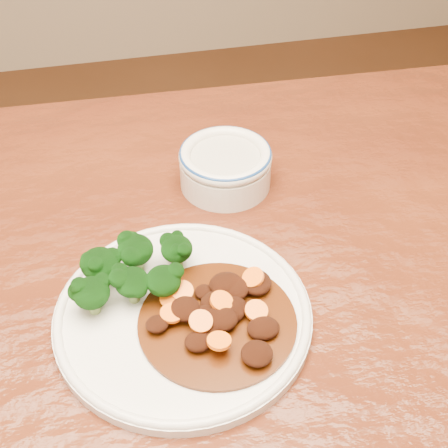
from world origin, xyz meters
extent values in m
cube|color=#54230E|center=(0.00, 0.00, 0.73)|extent=(1.53, 0.95, 0.04)
cylinder|color=white|center=(-0.01, -0.02, 0.76)|extent=(0.28, 0.28, 0.01)
torus|color=white|center=(-0.01, -0.02, 0.76)|extent=(0.27, 0.27, 0.01)
cylinder|color=#77974E|center=(0.00, 0.05, 0.77)|extent=(0.01, 0.01, 0.02)
ellipsoid|color=black|center=(0.00, 0.05, 0.79)|extent=(0.04, 0.04, 0.03)
cylinder|color=#77974E|center=(-0.06, 0.01, 0.77)|extent=(0.01, 0.01, 0.02)
ellipsoid|color=black|center=(-0.06, 0.01, 0.79)|extent=(0.04, 0.04, 0.03)
cylinder|color=#77974E|center=(-0.10, 0.00, 0.77)|extent=(0.01, 0.01, 0.02)
ellipsoid|color=black|center=(-0.10, 0.00, 0.79)|extent=(0.04, 0.04, 0.03)
cylinder|color=#77974E|center=(-0.05, 0.05, 0.77)|extent=(0.01, 0.01, 0.02)
ellipsoid|color=black|center=(-0.05, 0.05, 0.79)|extent=(0.04, 0.04, 0.03)
cylinder|color=#77974E|center=(-0.02, 0.00, 0.77)|extent=(0.01, 0.01, 0.02)
ellipsoid|color=black|center=(-0.02, 0.00, 0.79)|extent=(0.04, 0.04, 0.03)
cylinder|color=#77974E|center=(-0.09, 0.04, 0.77)|extent=(0.01, 0.01, 0.02)
ellipsoid|color=black|center=(-0.09, 0.04, 0.79)|extent=(0.04, 0.04, 0.03)
cylinder|color=#421D07|center=(0.03, -0.04, 0.76)|extent=(0.17, 0.17, 0.00)
ellipsoid|color=black|center=(0.00, -0.07, 0.77)|extent=(0.03, 0.02, 0.01)
ellipsoid|color=black|center=(0.02, -0.04, 0.77)|extent=(0.03, 0.03, 0.02)
ellipsoid|color=black|center=(0.04, -0.04, 0.78)|extent=(0.03, 0.02, 0.02)
ellipsoid|color=black|center=(-0.04, -0.04, 0.78)|extent=(0.02, 0.02, 0.01)
ellipsoid|color=black|center=(0.03, -0.05, 0.78)|extent=(0.04, 0.03, 0.02)
ellipsoid|color=black|center=(0.05, -0.01, 0.78)|extent=(0.03, 0.03, 0.02)
ellipsoid|color=black|center=(0.04, 0.00, 0.78)|extent=(0.04, 0.03, 0.02)
ellipsoid|color=black|center=(0.02, 0.00, 0.77)|extent=(0.02, 0.02, 0.01)
ellipsoid|color=black|center=(0.02, -0.06, 0.77)|extent=(0.03, 0.02, 0.01)
ellipsoid|color=black|center=(0.07, -0.07, 0.77)|extent=(0.03, 0.03, 0.02)
ellipsoid|color=black|center=(0.03, -0.05, 0.77)|extent=(0.03, 0.02, 0.01)
ellipsoid|color=black|center=(-0.01, -0.03, 0.78)|extent=(0.03, 0.03, 0.02)
ellipsoid|color=black|center=(0.08, -0.01, 0.77)|extent=(0.03, 0.04, 0.02)
ellipsoid|color=black|center=(0.03, -0.02, 0.77)|extent=(0.03, 0.03, 0.02)
ellipsoid|color=black|center=(0.05, -0.10, 0.78)|extent=(0.03, 0.03, 0.02)
ellipsoid|color=black|center=(0.04, -0.04, 0.77)|extent=(0.04, 0.04, 0.02)
cylinder|color=orange|center=(-0.02, -0.03, 0.78)|extent=(0.03, 0.03, 0.01)
cylinder|color=orange|center=(0.02, -0.08, 0.78)|extent=(0.03, 0.04, 0.01)
cylinder|color=orange|center=(0.07, -0.05, 0.78)|extent=(0.03, 0.03, 0.01)
cylinder|color=orange|center=(0.01, -0.05, 0.78)|extent=(0.03, 0.03, 0.01)
cylinder|color=orange|center=(-0.02, -0.01, 0.78)|extent=(0.03, 0.03, 0.01)
cylinder|color=orange|center=(-0.01, -0.03, 0.78)|extent=(0.03, 0.03, 0.01)
cylinder|color=orange|center=(0.00, -0.01, 0.78)|extent=(0.03, 0.03, 0.01)
cylinder|color=orange|center=(0.07, -0.01, 0.78)|extent=(0.03, 0.03, 0.02)
cylinder|color=orange|center=(0.03, -0.03, 0.78)|extent=(0.03, 0.03, 0.01)
cylinder|color=silver|center=(0.09, 0.20, 0.77)|extent=(0.12, 0.12, 0.04)
cylinder|color=beige|center=(0.09, 0.20, 0.79)|extent=(0.09, 0.09, 0.01)
torus|color=silver|center=(0.09, 0.20, 0.80)|extent=(0.12, 0.12, 0.02)
torus|color=navy|center=(0.09, 0.20, 0.80)|extent=(0.12, 0.12, 0.01)
camera|label=1|loc=(-0.06, -0.44, 1.29)|focal=50.00mm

